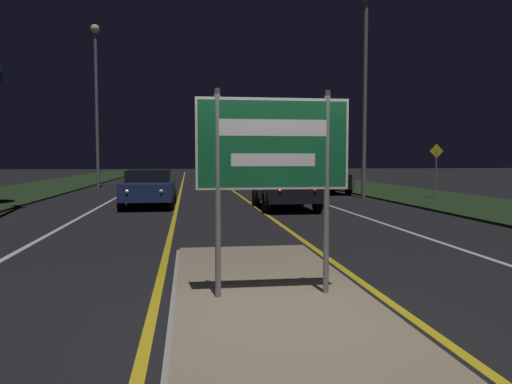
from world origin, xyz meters
TOP-DOWN VIEW (x-y plane):
  - ground_plane at (0.00, 0.00)m, footprint 160.00×160.00m
  - median_island at (0.00, 0.73)m, footprint 2.45×6.86m
  - verge_left at (-9.50, 20.00)m, footprint 5.00×100.00m
  - verge_right at (9.50, 20.00)m, footprint 5.00×100.00m
  - centre_line_yellow_left at (-1.42, 25.00)m, footprint 0.12×70.00m
  - centre_line_yellow_right at (1.42, 25.00)m, footprint 0.12×70.00m
  - lane_line_white_left at (-4.20, 25.00)m, footprint 0.12×70.00m
  - lane_line_white_right at (4.20, 25.00)m, footprint 0.12×70.00m
  - edge_line_white_left at (-7.20, 25.00)m, footprint 0.10×70.00m
  - edge_line_white_right at (7.20, 25.00)m, footprint 0.10×70.00m
  - highway_sign at (0.00, 0.73)m, footprint 1.84×0.07m
  - streetlight_left_far at (-6.25, 25.17)m, footprint 0.52×0.52m
  - streetlight_right_near at (6.67, 16.00)m, footprint 0.52×0.52m
  - car_receding_0 at (2.33, 11.82)m, footprint 1.90×4.05m
  - car_receding_1 at (5.87, 19.36)m, footprint 1.86×4.22m
  - car_receding_2 at (2.76, 28.64)m, footprint 1.85×4.43m
  - car_approaching_0 at (-2.42, 13.40)m, footprint 1.89×4.19m
  - warning_sign at (9.33, 14.62)m, footprint 0.60×0.06m

SIDE VIEW (x-z plane):
  - ground_plane at x=0.00m, z-range 0.00..0.00m
  - centre_line_yellow_left at x=-1.42m, z-range 0.00..0.01m
  - centre_line_yellow_right at x=1.42m, z-range 0.00..0.01m
  - lane_line_white_left at x=-4.20m, z-range 0.00..0.01m
  - lane_line_white_right at x=4.20m, z-range 0.00..0.01m
  - edge_line_white_left at x=-7.20m, z-range 0.00..0.01m
  - edge_line_white_right at x=7.20m, z-range 0.00..0.01m
  - verge_left at x=-9.50m, z-range 0.00..0.08m
  - verge_right at x=9.50m, z-range 0.00..0.08m
  - median_island at x=0.00m, z-range -0.01..0.09m
  - car_approaching_0 at x=-2.42m, z-range 0.05..1.36m
  - car_receding_2 at x=2.76m, z-range 0.06..1.39m
  - car_receding_1 at x=5.87m, z-range 0.02..1.55m
  - car_receding_0 at x=2.33m, z-range 0.04..1.57m
  - warning_sign at x=9.33m, z-range 0.32..2.60m
  - highway_sign at x=0.00m, z-range 0.58..3.04m
  - streetlight_right_near at x=6.67m, z-range 1.31..10.38m
  - streetlight_left_far at x=-6.25m, z-range 1.30..10.78m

